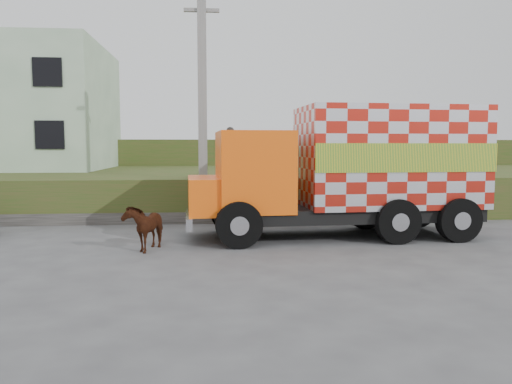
{
  "coord_description": "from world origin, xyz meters",
  "views": [
    {
      "loc": [
        -0.67,
        -12.82,
        2.63
      ],
      "look_at": [
        0.58,
        1.51,
        1.3
      ],
      "focal_mm": 35.0,
      "sensor_mm": 36.0,
      "label": 1
    }
  ],
  "objects": [
    {
      "name": "embankment",
      "position": [
        0.0,
        10.0,
        0.75
      ],
      "size": [
        40.0,
        12.0,
        1.5
      ],
      "primitive_type": "cube",
      "color": "#304F1A",
      "rests_on": "ground"
    },
    {
      "name": "cargo_truck",
      "position": [
        3.31,
        1.31,
        1.93
      ],
      "size": [
        8.54,
        3.32,
        3.75
      ],
      "rotation": [
        0.0,
        0.0,
        0.05
      ],
      "color": "black",
      "rests_on": "ground"
    },
    {
      "name": "utility_pole",
      "position": [
        -1.0,
        4.6,
        4.08
      ],
      "size": [
        1.2,
        0.3,
        8.0
      ],
      "color": "gray",
      "rests_on": "ground"
    },
    {
      "name": "pedestrian",
      "position": [
        0.0,
        6.02,
        2.42
      ],
      "size": [
        0.79,
        0.65,
        1.85
      ],
      "primitive_type": "imported",
      "rotation": [
        0.0,
        0.0,
        2.77
      ],
      "color": "#302D2B",
      "rests_on": "embankment"
    },
    {
      "name": "embankment_far",
      "position": [
        0.0,
        22.0,
        1.5
      ],
      "size": [
        40.0,
        12.0,
        3.0
      ],
      "primitive_type": "cube",
      "color": "#304F1A",
      "rests_on": "ground"
    },
    {
      "name": "cow",
      "position": [
        -2.39,
        -0.11,
        0.59
      ],
      "size": [
        1.02,
        1.53,
        1.19
      ],
      "primitive_type": "imported",
      "rotation": [
        0.0,
        0.0,
        -0.29
      ],
      "color": "#321A0C",
      "rests_on": "ground"
    },
    {
      "name": "ground",
      "position": [
        0.0,
        0.0,
        0.0
      ],
      "size": [
        120.0,
        120.0,
        0.0
      ],
      "primitive_type": "plane",
      "color": "#474749",
      "rests_on": "ground"
    },
    {
      "name": "building",
      "position": [
        -11.0,
        13.0,
        4.5
      ],
      "size": [
        10.0,
        8.0,
        6.0
      ],
      "primitive_type": "cube",
      "color": "silver",
      "rests_on": "embankment"
    },
    {
      "name": "retaining_strip",
      "position": [
        -2.0,
        4.2,
        0.2
      ],
      "size": [
        16.0,
        0.5,
        0.4
      ],
      "primitive_type": "cube",
      "color": "#595651",
      "rests_on": "ground"
    }
  ]
}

